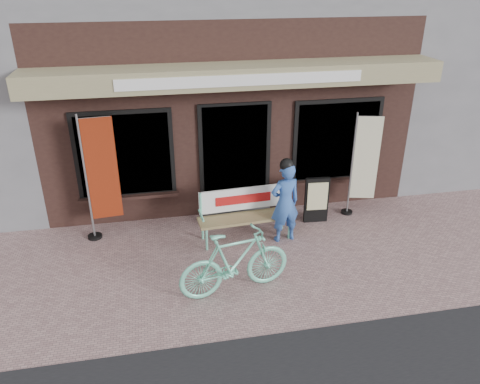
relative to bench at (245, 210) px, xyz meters
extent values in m
plane|color=#A6817F|center=(0.00, -1.03, -0.53)|extent=(70.00, 70.00, 0.00)
cube|color=black|center=(0.00, 3.97, 1.27)|extent=(7.00, 6.00, 3.60)
cube|color=#978E66|center=(0.00, 0.62, 2.22)|extent=(7.00, 0.80, 0.35)
cube|color=white|center=(0.00, 0.21, 2.22)|extent=(4.00, 0.02, 0.18)
cube|color=black|center=(0.00, 0.95, 0.57)|extent=(1.20, 0.06, 2.10)
cube|color=black|center=(0.00, 0.94, 0.57)|extent=(1.35, 0.04, 2.20)
cube|color=black|center=(-2.00, 0.95, 0.82)|extent=(1.60, 0.06, 1.50)
cube|color=black|center=(2.00, 0.95, 0.82)|extent=(1.60, 0.06, 1.50)
cube|color=black|center=(-2.00, 0.94, 0.82)|extent=(1.75, 0.04, 1.65)
cube|color=black|center=(2.00, 0.94, 0.82)|extent=(1.75, 0.04, 1.65)
cube|color=black|center=(-2.00, 0.89, 0.02)|extent=(1.80, 0.18, 0.06)
cube|color=black|center=(2.00, 0.89, 0.02)|extent=(1.80, 0.18, 0.06)
cube|color=#59595B|center=(0.00, 0.72, -0.46)|extent=(1.30, 0.45, 0.15)
cylinder|color=#72DFBB|center=(-0.72, -0.32, -0.34)|extent=(0.04, 0.04, 0.39)
cylinder|color=#72DFBB|center=(-0.75, 0.05, -0.34)|extent=(0.04, 0.04, 0.39)
cylinder|color=#72DFBB|center=(0.76, -0.22, -0.34)|extent=(0.04, 0.04, 0.39)
cylinder|color=#72DFBB|center=(0.73, 0.15, -0.34)|extent=(0.04, 0.04, 0.39)
cube|color=olive|center=(0.01, -0.09, -0.11)|extent=(1.70, 0.53, 0.05)
cylinder|color=#72DFBB|center=(-0.77, 0.05, 0.12)|extent=(0.04, 0.04, 0.51)
cylinder|color=#72DFBB|center=(0.75, 0.15, 0.12)|extent=(0.04, 0.04, 0.51)
cube|color=white|center=(-0.01, 0.12, 0.17)|extent=(1.58, 0.14, 0.42)
cube|color=#B21414|center=(-0.01, 0.09, 0.17)|extent=(1.00, 0.08, 0.17)
cylinder|color=#72DFBB|center=(-0.78, -0.14, 0.04)|extent=(0.06, 0.41, 0.04)
cylinder|color=#72DFBB|center=(0.79, -0.04, 0.04)|extent=(0.06, 0.41, 0.04)
imported|color=#325CAE|center=(0.66, -0.24, 0.19)|extent=(0.58, 0.43, 1.45)
sphere|color=black|center=(0.66, -0.24, 0.89)|extent=(0.27, 0.27, 0.23)
imported|color=#72DFBB|center=(-0.46, -1.52, -0.02)|extent=(1.75, 0.77, 1.02)
cylinder|color=gray|center=(-2.64, 0.46, 0.61)|extent=(0.04, 0.04, 2.28)
cylinder|color=gray|center=(-2.39, 0.48, 1.66)|extent=(0.52, 0.07, 0.02)
cube|color=maroon|center=(-2.36, 0.48, 0.76)|extent=(0.52, 0.08, 1.81)
cylinder|color=black|center=(-2.64, 0.46, -0.51)|extent=(0.27, 0.27, 0.05)
cylinder|color=gray|center=(2.15, 0.48, 0.49)|extent=(0.04, 0.04, 2.04)
cylinder|color=gray|center=(2.38, 0.42, 1.43)|extent=(0.45, 0.13, 0.02)
cube|color=beige|center=(2.39, 0.42, 0.63)|extent=(0.46, 0.14, 1.62)
cylinder|color=black|center=(2.15, 0.48, -0.51)|extent=(0.27, 0.27, 0.05)
cube|color=black|center=(1.43, 0.28, -0.08)|extent=(0.45, 0.12, 0.90)
cube|color=beige|center=(1.42, 0.24, 0.02)|extent=(0.38, 0.05, 0.55)
camera|label=1|loc=(-1.47, -7.11, 3.82)|focal=35.00mm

